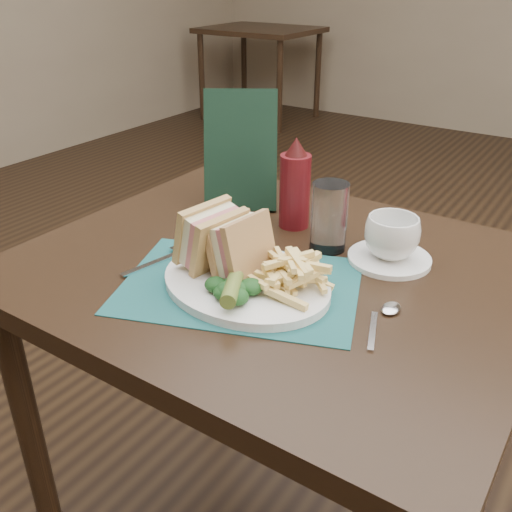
% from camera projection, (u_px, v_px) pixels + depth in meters
% --- Properties ---
extents(floor, '(7.00, 7.00, 0.00)m').
position_uv_depth(floor, '(358.00, 414.00, 1.75)').
color(floor, black).
rests_on(floor, ground).
extents(table_main, '(0.90, 0.75, 0.75)m').
position_uv_depth(table_main, '(273.00, 418.00, 1.21)').
color(table_main, black).
rests_on(table_main, ground).
extents(table_bg_left, '(0.90, 0.75, 0.75)m').
position_uv_depth(table_bg_left, '(260.00, 74.00, 4.89)').
color(table_bg_left, black).
rests_on(table_bg_left, ground).
extents(placemat, '(0.47, 0.40, 0.00)m').
position_uv_depth(placemat, '(240.00, 285.00, 0.96)').
color(placemat, '#195050').
rests_on(placemat, table_main).
extents(plate, '(0.33, 0.28, 0.01)m').
position_uv_depth(plate, '(246.00, 283.00, 0.95)').
color(plate, white).
rests_on(plate, placemat).
extents(sandwich_half_a, '(0.09, 0.12, 0.11)m').
position_uv_depth(sandwich_half_a, '(202.00, 232.00, 0.98)').
color(sandwich_half_a, tan).
rests_on(sandwich_half_a, plate).
extents(sandwich_half_b, '(0.09, 0.11, 0.11)m').
position_uv_depth(sandwich_half_b, '(231.00, 241.00, 0.95)').
color(sandwich_half_b, tan).
rests_on(sandwich_half_b, plate).
extents(kale_garnish, '(0.11, 0.08, 0.03)m').
position_uv_depth(kale_garnish, '(229.00, 286.00, 0.90)').
color(kale_garnish, '#133616').
rests_on(kale_garnish, plate).
extents(pickle_spear, '(0.08, 0.12, 0.03)m').
position_uv_depth(pickle_spear, '(234.00, 283.00, 0.89)').
color(pickle_spear, '#566E2A').
rests_on(pickle_spear, plate).
extents(fries_pile, '(0.18, 0.20, 0.06)m').
position_uv_depth(fries_pile, '(292.00, 270.00, 0.91)').
color(fries_pile, '#FCDA7E').
rests_on(fries_pile, plate).
extents(fork, '(0.07, 0.17, 0.01)m').
position_uv_depth(fork, '(161.00, 256.00, 1.04)').
color(fork, silver).
rests_on(fork, placemat).
extents(spoon, '(0.08, 0.15, 0.01)m').
position_uv_depth(spoon, '(380.00, 321.00, 0.86)').
color(spoon, silver).
rests_on(spoon, table_main).
extents(saucer, '(0.19, 0.19, 0.01)m').
position_uv_depth(saucer, '(389.00, 259.00, 1.04)').
color(saucer, white).
rests_on(saucer, table_main).
extents(coffee_cup, '(0.14, 0.14, 0.08)m').
position_uv_depth(coffee_cup, '(392.00, 237.00, 1.02)').
color(coffee_cup, white).
rests_on(coffee_cup, saucer).
extents(drinking_glass, '(0.07, 0.07, 0.13)m').
position_uv_depth(drinking_glass, '(329.00, 217.00, 1.05)').
color(drinking_glass, silver).
rests_on(drinking_glass, table_main).
extents(ketchup_bottle, '(0.06, 0.06, 0.19)m').
position_uv_depth(ketchup_bottle, '(295.00, 183.00, 1.14)').
color(ketchup_bottle, '#500D12').
rests_on(ketchup_bottle, table_main).
extents(check_presenter, '(0.18, 0.16, 0.25)m').
position_uv_depth(check_presenter, '(241.00, 151.00, 1.22)').
color(check_presenter, black).
rests_on(check_presenter, table_main).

